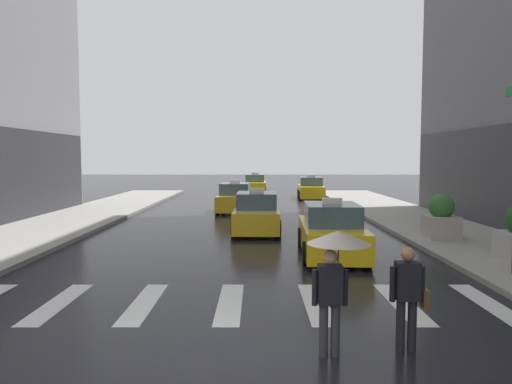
# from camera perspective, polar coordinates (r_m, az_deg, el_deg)

# --- Properties ---
(ground_plane) EXTENTS (160.00, 160.00, 0.00)m
(ground_plane) POSITION_cam_1_polar(r_m,az_deg,el_deg) (7.16, -4.53, -20.83)
(ground_plane) COLOR black
(crosswalk_markings) EXTENTS (11.30, 2.80, 0.01)m
(crosswalk_markings) POSITION_cam_1_polar(r_m,az_deg,el_deg) (9.95, -3.08, -13.50)
(crosswalk_markings) COLOR silver
(crosswalk_markings) RESTS_ON ground
(taxi_lead) EXTENTS (2.08, 4.61, 1.80)m
(taxi_lead) POSITION_cam_1_polar(r_m,az_deg,el_deg) (14.65, 9.45, -4.91)
(taxi_lead) COLOR yellow
(taxi_lead) RESTS_ON ground
(taxi_second) EXTENTS (2.00, 4.57, 1.80)m
(taxi_second) POSITION_cam_1_polar(r_m,az_deg,el_deg) (19.16, 0.26, -2.72)
(taxi_second) COLOR gold
(taxi_second) RESTS_ON ground
(taxi_third) EXTENTS (2.07, 4.61, 1.80)m
(taxi_third) POSITION_cam_1_polar(r_m,az_deg,el_deg) (26.36, -2.42, -0.83)
(taxi_third) COLOR gold
(taxi_third) RESTS_ON ground
(taxi_fourth) EXTENTS (2.11, 4.62, 1.80)m
(taxi_fourth) POSITION_cam_1_polar(r_m,az_deg,el_deg) (35.07, 6.95, 0.38)
(taxi_fourth) COLOR yellow
(taxi_fourth) RESTS_ON ground
(taxi_fifth) EXTENTS (1.96, 4.55, 1.80)m
(taxi_fifth) POSITION_cam_1_polar(r_m,az_deg,el_deg) (40.51, 0.04, 0.92)
(taxi_fifth) COLOR yellow
(taxi_fifth) RESTS_ON ground
(pedestrian_with_umbrella) EXTENTS (0.96, 0.96, 1.94)m
(pedestrian_with_umbrella) POSITION_cam_1_polar(r_m,az_deg,el_deg) (7.13, 9.93, -8.09)
(pedestrian_with_umbrella) COLOR #333338
(pedestrian_with_umbrella) RESTS_ON ground
(pedestrian_with_handbag) EXTENTS (0.60, 0.24, 1.65)m
(pedestrian_with_handbag) POSITION_cam_1_polar(r_m,az_deg,el_deg) (7.73, 18.40, -11.72)
(pedestrian_with_handbag) COLOR black
(pedestrian_with_handbag) RESTS_ON ground
(planter_mid_block) EXTENTS (1.10, 1.10, 1.60)m
(planter_mid_block) POSITION_cam_1_polar(r_m,az_deg,el_deg) (17.95, 22.04, -3.02)
(planter_mid_block) COLOR #A8A399
(planter_mid_block) RESTS_ON curb_right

